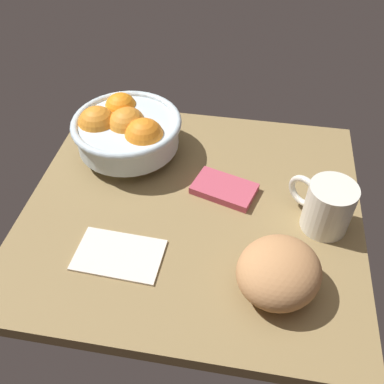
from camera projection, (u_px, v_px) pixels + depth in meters
The scene contains 6 objects.
ground_plane at pixel (193, 211), 85.06cm from camera, with size 65.08×60.94×3.00cm, color olive.
fruit_bowl at pixel (126, 130), 91.07cm from camera, with size 23.30×23.30×11.26cm.
bread_loaf at pixel (279, 272), 67.79cm from camera, with size 14.12×13.16×8.93cm, color tan.
napkin_folded at pixel (224, 189), 86.15cm from camera, with size 12.34×7.41×1.60cm, color #B64558.
napkin_spare at pixel (119, 254), 75.17cm from camera, with size 15.29×9.60×0.90cm, color silver.
mug at pixel (327, 206), 77.14cm from camera, with size 11.65×10.30×9.88cm.
Camera 1 is at (-9.42, 56.38, 61.60)cm, focal length 39.99 mm.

